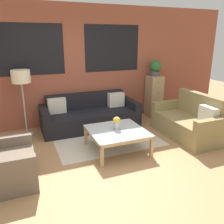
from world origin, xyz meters
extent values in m
plane|color=#AD7F51|center=(0.00, 0.00, 0.00)|extent=(16.00, 16.00, 0.00)
cube|color=brown|center=(0.00, 2.44, 1.40)|extent=(8.40, 0.08, 2.80)
cube|color=black|center=(-0.95, 2.39, 1.80)|extent=(1.40, 0.01, 1.10)
cube|color=black|center=(0.95, 2.39, 1.80)|extent=(1.40, 0.01, 1.10)
cube|color=beige|center=(0.30, 1.19, 0.00)|extent=(2.14, 1.60, 0.00)
cube|color=black|center=(0.20, 1.82, 0.20)|extent=(1.92, 0.72, 0.40)
cube|color=black|center=(0.20, 2.26, 0.39)|extent=(1.92, 0.16, 0.78)
cube|color=black|center=(-0.85, 1.90, 0.29)|extent=(0.16, 0.88, 0.58)
cube|color=black|center=(1.24, 1.90, 0.29)|extent=(0.16, 0.88, 0.58)
cube|color=beige|center=(-0.54, 2.10, 0.57)|extent=(0.40, 0.16, 0.34)
cube|color=silver|center=(0.93, 2.10, 0.57)|extent=(0.40, 0.16, 0.34)
cube|color=olive|center=(1.87, 0.64, 0.21)|extent=(0.64, 1.29, 0.42)
cube|color=olive|center=(2.27, 0.64, 0.46)|extent=(0.16, 1.29, 0.92)
cube|color=olive|center=(1.95, 1.36, 0.31)|extent=(0.80, 0.14, 0.62)
cube|color=olive|center=(1.95, -0.07, 0.31)|extent=(0.80, 0.14, 0.62)
cube|color=beige|center=(2.11, 0.22, 0.59)|extent=(0.16, 0.40, 0.34)
cube|color=#6B5B4C|center=(-1.52, 0.25, 0.20)|extent=(0.64, 0.66, 0.40)
cube|color=#6B5B4C|center=(-1.60, -0.15, 0.28)|extent=(0.80, 0.14, 0.56)
cube|color=#6B5B4C|center=(-1.60, 0.64, 0.28)|extent=(0.80, 0.14, 0.56)
cube|color=silver|center=(0.30, 0.58, 0.40)|extent=(1.02, 1.02, 0.01)
cube|color=tan|center=(0.30, 0.10, 0.37)|extent=(1.02, 0.05, 0.05)
cube|color=tan|center=(0.30, 1.07, 0.37)|extent=(1.02, 0.05, 0.05)
cube|color=tan|center=(-0.18, 0.58, 0.37)|extent=(0.05, 1.02, 0.05)
cube|color=tan|center=(0.78, 0.58, 0.37)|extent=(0.05, 1.02, 0.05)
cube|color=tan|center=(-0.17, 0.11, 0.20)|extent=(0.05, 0.05, 0.40)
cube|color=tan|center=(0.77, 0.11, 0.20)|extent=(0.05, 0.05, 0.40)
cube|color=tan|center=(-0.17, 1.06, 0.20)|extent=(0.05, 0.06, 0.40)
cube|color=tan|center=(0.77, 1.06, 0.20)|extent=(0.05, 0.06, 0.40)
cylinder|color=#B2B2B7|center=(-1.23, 2.03, 0.01)|extent=(0.28, 0.28, 0.02)
cylinder|color=#B2B2B7|center=(-1.23, 2.03, 0.59)|extent=(0.03, 0.03, 1.14)
cylinder|color=beige|center=(-1.23, 2.03, 1.29)|extent=(0.38, 0.38, 0.27)
cube|color=tan|center=(2.07, 2.17, 0.55)|extent=(0.37, 0.38, 1.09)
sphere|color=#38332D|center=(2.07, 1.97, 0.96)|extent=(0.02, 0.02, 0.02)
sphere|color=#38332D|center=(2.07, 1.97, 0.68)|extent=(0.02, 0.02, 0.02)
sphere|color=#38332D|center=(2.07, 1.97, 0.41)|extent=(0.02, 0.02, 0.02)
sphere|color=#38332D|center=(2.07, 1.97, 0.14)|extent=(0.02, 0.02, 0.02)
cylinder|color=#47474C|center=(2.07, 2.17, 1.16)|extent=(0.24, 0.24, 0.13)
sphere|color=#2D6B33|center=(2.07, 2.17, 1.34)|extent=(0.29, 0.29, 0.29)
cylinder|color=#ADBCC6|center=(0.31, 0.62, 0.47)|extent=(0.09, 0.09, 0.13)
sphere|color=gold|center=(0.31, 0.62, 0.59)|extent=(0.14, 0.14, 0.14)
camera|label=1|loc=(-1.33, -3.17, 2.04)|focal=38.00mm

